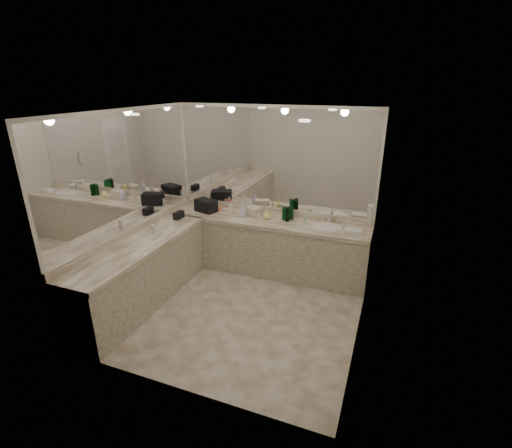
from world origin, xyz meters
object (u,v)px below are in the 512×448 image
at_px(cream_cosmetic_case, 254,212).
at_px(black_toiletry_bag, 206,205).
at_px(wall_phone, 370,214).
at_px(soap_bottle_b, 242,210).
at_px(soap_bottle_a, 231,208).
at_px(sink, 327,227).
at_px(hand_towel, 353,231).
at_px(soap_bottle_c, 267,214).

bearing_deg(cream_cosmetic_case, black_toiletry_bag, -150.06).
height_order(wall_phone, soap_bottle_b, wall_phone).
bearing_deg(soap_bottle_a, black_toiletry_bag, -175.96).
relative_size(sink, soap_bottle_a, 2.22).
height_order(sink, soap_bottle_a, soap_bottle_a).
height_order(cream_cosmetic_case, hand_towel, cream_cosmetic_case).
bearing_deg(soap_bottle_c, sink, 0.26).
bearing_deg(soap_bottle_b, wall_phone, -14.35).
bearing_deg(cream_cosmetic_case, soap_bottle_b, -131.13).
bearing_deg(hand_towel, soap_bottle_c, 177.48).
bearing_deg(soap_bottle_c, wall_phone, -17.70).
xyz_separation_m(black_toiletry_bag, soap_bottle_c, (1.07, -0.00, -0.02)).
height_order(black_toiletry_bag, hand_towel, black_toiletry_bag).
height_order(soap_bottle_b, soap_bottle_c, soap_bottle_b).
bearing_deg(black_toiletry_bag, soap_bottle_c, -0.03).
bearing_deg(cream_cosmetic_case, wall_phone, 6.21).
xyz_separation_m(hand_towel, soap_bottle_b, (-1.75, 0.07, 0.08)).
bearing_deg(wall_phone, cream_cosmetic_case, 162.16).
height_order(wall_phone, hand_towel, wall_phone).
height_order(wall_phone, black_toiletry_bag, wall_phone).
height_order(wall_phone, cream_cosmetic_case, wall_phone).
xyz_separation_m(black_toiletry_bag, soap_bottle_b, (0.65, 0.01, -0.00)).
bearing_deg(soap_bottle_a, soap_bottle_b, -6.10).
bearing_deg(hand_towel, soap_bottle_a, 177.38).
xyz_separation_m(sink, hand_towel, (0.39, -0.06, 0.03)).
bearing_deg(soap_bottle_b, black_toiletry_bag, -179.34).
height_order(cream_cosmetic_case, soap_bottle_c, soap_bottle_c).
relative_size(hand_towel, soap_bottle_c, 1.55).
bearing_deg(soap_bottle_a, soap_bottle_c, -2.83).
bearing_deg(wall_phone, soap_bottle_b, 165.65).
bearing_deg(sink, soap_bottle_a, 179.02).
bearing_deg(soap_bottle_b, cream_cosmetic_case, 24.82).
relative_size(wall_phone, soap_bottle_a, 1.21).
bearing_deg(hand_towel, soap_bottle_b, 177.81).
height_order(black_toiletry_bag, soap_bottle_a, black_toiletry_bag).
bearing_deg(sink, soap_bottle_b, 179.84).
height_order(wall_phone, soap_bottle_a, wall_phone).
height_order(soap_bottle_a, soap_bottle_b, soap_bottle_b).
distance_m(wall_phone, cream_cosmetic_case, 1.93).
xyz_separation_m(wall_phone, soap_bottle_b, (-1.97, 0.50, -0.35)).
distance_m(sink, hand_towel, 0.39).
height_order(soap_bottle_a, soap_bottle_c, soap_bottle_a).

